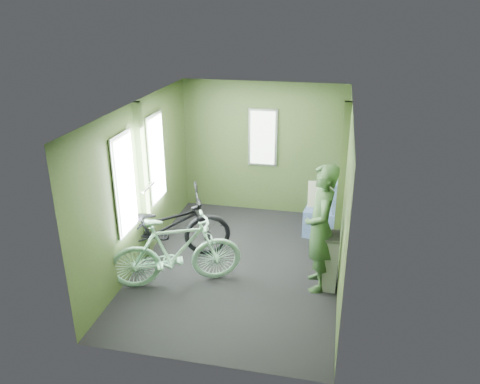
{
  "coord_description": "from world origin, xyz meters",
  "views": [
    {
      "loc": [
        1.23,
        -5.68,
        3.53
      ],
      "look_at": [
        0.0,
        0.1,
        1.1
      ],
      "focal_mm": 35.0,
      "sensor_mm": 36.0,
      "label": 1
    }
  ],
  "objects_px": {
    "bicycle_black": "(163,259)",
    "passenger": "(321,228)",
    "bicycle_mint": "(178,285)",
    "waste_box": "(329,261)",
    "bench_seat": "(325,213)"
  },
  "relations": [
    {
      "from": "bench_seat",
      "to": "waste_box",
      "type": "bearing_deg",
      "value": -78.46
    },
    {
      "from": "passenger",
      "to": "bench_seat",
      "type": "bearing_deg",
      "value": 171.0
    },
    {
      "from": "bicycle_black",
      "to": "bench_seat",
      "type": "bearing_deg",
      "value": -79.07
    },
    {
      "from": "bicycle_mint",
      "to": "waste_box",
      "type": "distance_m",
      "value": 2.02
    },
    {
      "from": "bicycle_mint",
      "to": "bench_seat",
      "type": "relative_size",
      "value": 1.8
    },
    {
      "from": "bicycle_black",
      "to": "bicycle_mint",
      "type": "distance_m",
      "value": 0.74
    },
    {
      "from": "bicycle_black",
      "to": "waste_box",
      "type": "distance_m",
      "value": 2.42
    },
    {
      "from": "bicycle_mint",
      "to": "bench_seat",
      "type": "xyz_separation_m",
      "value": [
        1.83,
        2.12,
        0.28
      ]
    },
    {
      "from": "bicycle_black",
      "to": "waste_box",
      "type": "bearing_deg",
      "value": -117.66
    },
    {
      "from": "passenger",
      "to": "bicycle_mint",
      "type": "bearing_deg",
      "value": -86.25
    },
    {
      "from": "bicycle_black",
      "to": "waste_box",
      "type": "relative_size",
      "value": 2.62
    },
    {
      "from": "bicycle_mint",
      "to": "waste_box",
      "type": "height_order",
      "value": "waste_box"
    },
    {
      "from": "bicycle_black",
      "to": "passenger",
      "type": "xyz_separation_m",
      "value": [
        2.25,
        -0.22,
        0.85
      ]
    },
    {
      "from": "bicycle_black",
      "to": "passenger",
      "type": "bearing_deg",
      "value": -118.32
    },
    {
      "from": "bicycle_mint",
      "to": "bicycle_black",
      "type": "bearing_deg",
      "value": 12.12
    }
  ]
}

